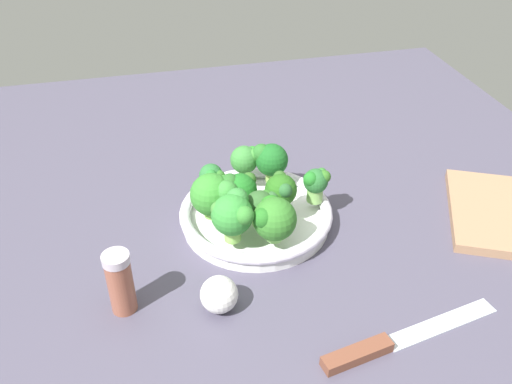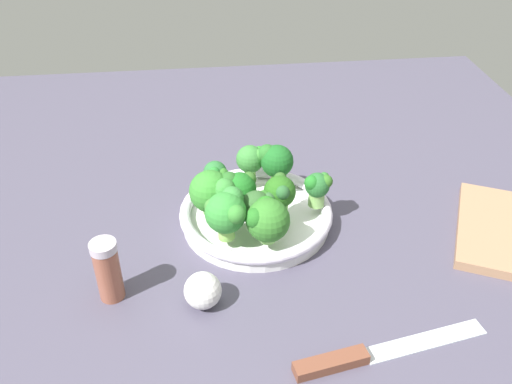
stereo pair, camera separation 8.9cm
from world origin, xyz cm
name	(u,v)px [view 1 (the left image)]	position (x,y,z in cm)	size (l,w,h in cm)	color
ground_plane	(258,221)	(0.00, 0.00, -1.25)	(130.00, 130.00, 2.50)	#4A4659
bowl	(256,215)	(-2.06, 0.81, 1.69)	(25.12, 25.12, 3.31)	white
broccoli_floret_0	(246,160)	(6.32, 0.59, 7.33)	(4.81, 5.30, 6.48)	#83C052
broccoli_floret_1	(281,191)	(-4.45, -2.65, 7.51)	(5.83, 5.09, 7.00)	#7BC252
broccoli_floret_2	(215,194)	(-2.72, 7.54, 7.51)	(6.89, 7.59, 7.46)	#87D058
broccoli_floret_3	(212,177)	(4.09, 6.90, 6.22)	(4.19, 4.22, 5.08)	#8FCA5E
broccoli_floret_4	(239,189)	(-2.55, 3.71, 7.66)	(5.35, 5.92, 7.10)	#A0CE6C
broccoli_floret_5	(261,206)	(-6.45, 1.11, 6.80)	(4.95, 5.95, 5.97)	#8BCE5F
broccoli_floret_6	(269,159)	(4.88, -3.19, 7.77)	(6.07, 6.03, 7.20)	#92BE57
broccoli_floret_7	(274,218)	(-10.39, 0.02, 7.25)	(6.93, 7.21, 7.07)	#95D672
broccoli_floret_8	(316,182)	(-2.54, -9.06, 6.98)	(4.06, 4.66, 5.90)	#7DB35B
broccoli_floret_9	(233,214)	(-9.08, 5.98, 8.11)	(6.94, 6.26, 7.83)	#93D761
knife	(389,343)	(-30.83, -9.81, 0.55)	(7.28, 26.58, 1.50)	silver
cutting_board	(490,212)	(-9.41, -38.00, 0.80)	(21.95, 13.00, 1.60)	#A07656
garlic_bulb	(219,295)	(-19.34, 10.13, 2.62)	(5.24, 5.24, 5.24)	silver
pepper_shaker	(120,282)	(-16.27, 22.90, 4.92)	(3.68, 3.68, 9.73)	#94523E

